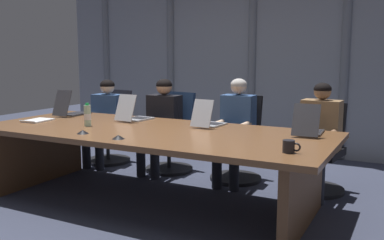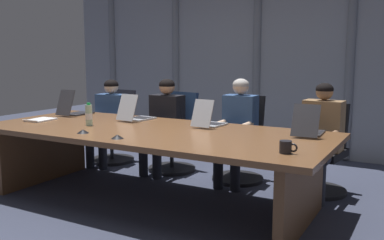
{
  "view_description": "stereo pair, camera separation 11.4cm",
  "coord_description": "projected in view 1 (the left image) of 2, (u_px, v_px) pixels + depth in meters",
  "views": [
    {
      "loc": [
        2.27,
        -3.47,
        1.45
      ],
      "look_at": [
        0.38,
        0.15,
        0.83
      ],
      "focal_mm": 40.2,
      "sensor_mm": 36.0,
      "label": 1
    },
    {
      "loc": [
        2.37,
        -3.42,
        1.45
      ],
      "look_at": [
        0.38,
        0.15,
        0.83
      ],
      "focal_mm": 40.2,
      "sensor_mm": 36.0,
      "label": 2
    }
  ],
  "objects": [
    {
      "name": "curtain_backdrop",
      "position": [
        249.0,
        53.0,
        6.5
      ],
      "size": [
        6.69,
        0.17,
        2.97
      ],
      "color": "gray",
      "rests_on": "ground_plane"
    },
    {
      "name": "water_bottle_primary",
      "position": [
        87.0,
        116.0,
        4.38
      ],
      "size": [
        0.07,
        0.07,
        0.24
      ],
      "color": "#ADD1B2",
      "rests_on": "conference_table"
    },
    {
      "name": "office_chair_center",
      "position": [
        238.0,
        148.0,
        5.05
      ],
      "size": [
        0.6,
        0.6,
        0.98
      ],
      "rotation": [
        0.0,
        0.0,
        -1.6
      ],
      "color": "black",
      "rests_on": "ground_plane"
    },
    {
      "name": "person_center",
      "position": [
        235.0,
        125.0,
        4.85
      ],
      "size": [
        0.38,
        0.55,
        1.19
      ],
      "rotation": [
        0.0,
        0.0,
        -1.55
      ],
      "color": "#335184",
      "rests_on": "ground_plane"
    },
    {
      "name": "conference_mic_left_side",
      "position": [
        118.0,
        137.0,
        3.71
      ],
      "size": [
        0.11,
        0.11,
        0.03
      ],
      "primitive_type": "cone",
      "color": "black",
      "rests_on": "conference_table"
    },
    {
      "name": "conference_mic_middle",
      "position": [
        83.0,
        132.0,
        3.96
      ],
      "size": [
        0.11,
        0.11,
        0.03
      ],
      "primitive_type": "cone",
      "color": "black",
      "rests_on": "conference_table"
    },
    {
      "name": "office_chair_left_mid",
      "position": [
        172.0,
        141.0,
        5.46
      ],
      "size": [
        0.6,
        0.61,
        0.99
      ],
      "rotation": [
        0.0,
        0.0,
        -1.72
      ],
      "color": "navy",
      "rests_on": "ground_plane"
    },
    {
      "name": "conference_table",
      "position": [
        151.0,
        144.0,
        4.21
      ],
      "size": [
        3.49,
        1.44,
        0.73
      ],
      "color": "brown",
      "rests_on": "ground_plane"
    },
    {
      "name": "office_chair_left_end",
      "position": [
        110.0,
        135.0,
        5.9
      ],
      "size": [
        0.6,
        0.6,
        0.98
      ],
      "rotation": [
        0.0,
        0.0,
        -1.65
      ],
      "color": "#2D2D38",
      "rests_on": "ground_plane"
    },
    {
      "name": "laptop_left_end",
      "position": [
        71.0,
        110.0,
        5.16
      ],
      "size": [
        0.22,
        0.44,
        0.31
      ],
      "rotation": [
        0.0,
        0.0,
        1.58
      ],
      "color": "#2D2D33",
      "rests_on": "conference_table"
    },
    {
      "name": "person_left_end",
      "position": [
        104.0,
        116.0,
        5.7
      ],
      "size": [
        0.44,
        0.57,
        1.13
      ],
      "rotation": [
        0.0,
        0.0,
        -1.47
      ],
      "color": "#335184",
      "rests_on": "ground_plane"
    },
    {
      "name": "person_left_mid",
      "position": [
        161.0,
        119.0,
        5.3
      ],
      "size": [
        0.42,
        0.55,
        1.16
      ],
      "rotation": [
        0.0,
        0.0,
        -1.59
      ],
      "color": "black",
      "rests_on": "ground_plane"
    },
    {
      "name": "laptop_right_mid",
      "position": [
        308.0,
        128.0,
        3.92
      ],
      "size": [
        0.26,
        0.46,
        0.29
      ],
      "rotation": [
        0.0,
        0.0,
        1.63
      ],
      "color": "#2D2D33",
      "rests_on": "conference_table"
    },
    {
      "name": "laptop_left_mid",
      "position": [
        134.0,
        115.0,
        4.77
      ],
      "size": [
        0.28,
        0.44,
        0.3
      ],
      "rotation": [
        0.0,
        0.0,
        1.48
      ],
      "color": "#A8ADB7",
      "rests_on": "conference_table"
    },
    {
      "name": "laptop_center",
      "position": [
        209.0,
        121.0,
        4.36
      ],
      "size": [
        0.25,
        0.41,
        0.28
      ],
      "rotation": [
        0.0,
        0.0,
        1.5
      ],
      "color": "#A8ADB7",
      "rests_on": "conference_table"
    },
    {
      "name": "spiral_notepad",
      "position": [
        38.0,
        120.0,
        4.72
      ],
      "size": [
        0.24,
        0.32,
        0.03
      ],
      "rotation": [
        0.0,
        0.0,
        0.07
      ],
      "color": "silver",
      "rests_on": "conference_table"
    },
    {
      "name": "coffee_mug_near",
      "position": [
        289.0,
        146.0,
        3.18
      ],
      "size": [
        0.14,
        0.09,
        0.09
      ],
      "color": "black",
      "rests_on": "conference_table"
    },
    {
      "name": "ground_plane",
      "position": [
        151.0,
        201.0,
        4.3
      ],
      "size": [
        13.38,
        13.38,
        0.0
      ],
      "primitive_type": "plane",
      "color": "#383D51"
    },
    {
      "name": "person_right_mid",
      "position": [
        319.0,
        133.0,
        4.43
      ],
      "size": [
        0.43,
        0.56,
        1.17
      ],
      "rotation": [
        0.0,
        0.0,
        -1.63
      ],
      "color": "olive",
      "rests_on": "ground_plane"
    },
    {
      "name": "office_chair_right_mid",
      "position": [
        318.0,
        158.0,
        4.62
      ],
      "size": [
        0.6,
        0.61,
        0.94
      ],
      "rotation": [
        0.0,
        0.0,
        -1.71
      ],
      "color": "black",
      "rests_on": "ground_plane"
    }
  ]
}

